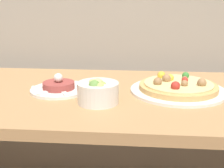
# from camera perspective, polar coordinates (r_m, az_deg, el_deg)

# --- Properties ---
(dining_table) EXTENTS (1.48, 0.68, 0.75)m
(dining_table) POSITION_cam_1_polar(r_m,az_deg,el_deg) (1.16, -3.89, -6.23)
(dining_table) COLOR #AD7F51
(dining_table) RESTS_ON ground_plane
(pizza_plate) EXTENTS (0.34, 0.34, 0.06)m
(pizza_plate) POSITION_cam_1_polar(r_m,az_deg,el_deg) (1.14, 11.98, -0.62)
(pizza_plate) COLOR silver
(pizza_plate) RESTS_ON dining_table
(tartare_plate) EXTENTS (0.21, 0.21, 0.07)m
(tartare_plate) POSITION_cam_1_polar(r_m,az_deg,el_deg) (1.14, -9.71, -0.63)
(tartare_plate) COLOR silver
(tartare_plate) RESTS_ON dining_table
(small_bowl) EXTENTS (0.13, 0.13, 0.08)m
(small_bowl) POSITION_cam_1_polar(r_m,az_deg,el_deg) (1.00, -2.60, -1.41)
(small_bowl) COLOR silver
(small_bowl) RESTS_ON dining_table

